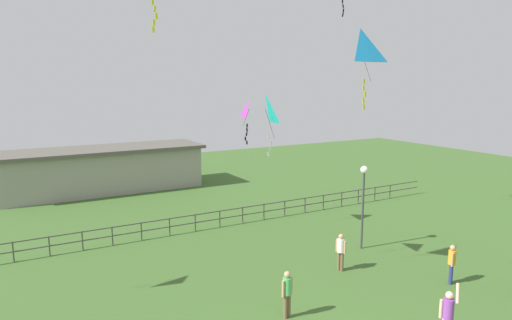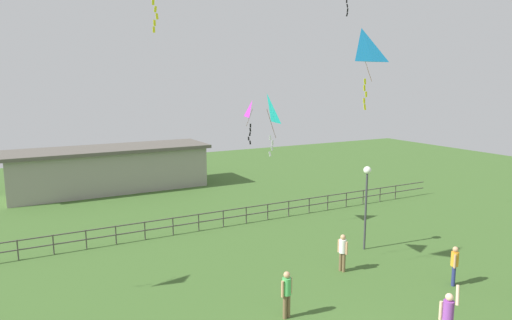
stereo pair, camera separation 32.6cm
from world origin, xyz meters
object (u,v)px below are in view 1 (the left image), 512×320
(person_2, at_px, (341,250))
(person_3, at_px, (452,262))
(kite_3, at_px, (360,50))
(kite_5, at_px, (265,111))
(kite_0, at_px, (249,111))
(person_4, at_px, (287,291))
(lamppost, at_px, (364,188))
(person_1, at_px, (448,314))

(person_2, xyz_separation_m, person_3, (3.00, -3.19, -0.02))
(kite_3, bearing_deg, kite_5, 118.66)
(kite_0, bearing_deg, kite_5, -111.91)
(person_3, distance_m, kite_5, 9.54)
(person_2, distance_m, kite_0, 8.54)
(person_4, height_order, kite_0, kite_0)
(kite_3, distance_m, kite_5, 4.41)
(person_2, height_order, kite_0, kite_0)
(lamppost, height_order, person_1, lamppost)
(person_3, distance_m, person_4, 7.26)
(person_3, bearing_deg, person_4, 172.17)
(person_3, relative_size, kite_0, 0.70)
(lamppost, relative_size, kite_0, 1.78)
(person_4, bearing_deg, kite_0, 69.10)
(kite_3, bearing_deg, person_3, -16.89)
(kite_3, xyz_separation_m, kite_5, (-1.82, 3.34, -2.24))
(lamppost, distance_m, person_3, 5.20)
(person_3, relative_size, kite_3, 0.59)
(person_1, height_order, person_4, person_1)
(person_1, xyz_separation_m, person_2, (0.87, 6.03, -0.09))
(person_4, xyz_separation_m, kite_5, (1.27, 3.59, 5.88))
(person_1, bearing_deg, kite_5, 105.44)
(lamppost, bearing_deg, person_3, -85.52)
(person_1, xyz_separation_m, person_4, (-3.32, 3.83, -0.06))
(lamppost, xyz_separation_m, kite_3, (-3.72, -3.52, 6.09))
(person_2, height_order, person_4, person_4)
(person_1, bearing_deg, person_4, 130.94)
(person_2, height_order, kite_3, kite_3)
(lamppost, distance_m, person_4, 8.05)
(person_3, bearing_deg, kite_3, 163.11)
(person_3, xyz_separation_m, kite_3, (-4.10, 1.24, 8.15))
(kite_5, bearing_deg, person_3, -37.73)
(person_2, xyz_separation_m, kite_0, (-0.90, 6.42, 5.55))
(lamppost, bearing_deg, kite_0, 125.97)
(person_1, distance_m, kite_3, 9.03)
(person_3, distance_m, kite_3, 9.21)
(person_1, height_order, kite_5, kite_5)
(lamppost, height_order, kite_5, kite_5)
(kite_0, bearing_deg, lamppost, -54.03)
(person_1, height_order, kite_3, kite_3)
(person_3, xyz_separation_m, kite_0, (-3.90, 9.61, 5.57))
(person_2, distance_m, person_4, 4.73)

